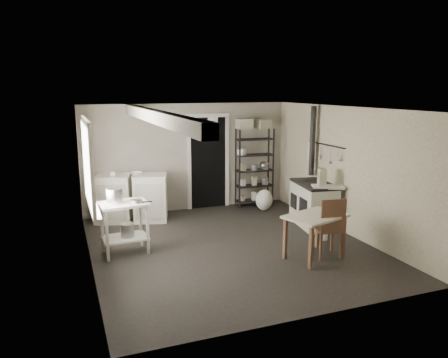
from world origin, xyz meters
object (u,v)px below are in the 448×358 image
object	(u,v)px
flour_sack	(264,199)
chair	(327,226)
base_cabinets	(132,198)
stove	(314,203)
prep_table	(125,230)
work_table	(315,234)
stockpot	(115,197)
shelf_rack	(254,164)

from	to	relation	value
flour_sack	chair	bearing A→B (deg)	-94.83
base_cabinets	stove	world-z (taller)	base_cabinets
prep_table	work_table	size ratio (longest dim) A/B	0.93
stove	flour_sack	xyz separation A→B (m)	(-0.42, 1.30, -0.20)
work_table	chair	world-z (taller)	chair
prep_table	stove	xyz separation A→B (m)	(3.62, 0.21, 0.04)
stove	stockpot	bearing A→B (deg)	-169.46
stockpot	chair	bearing A→B (deg)	-22.38
stockpot	flour_sack	xyz separation A→B (m)	(3.33, 1.46, -0.70)
stockpot	stove	distance (m)	3.78
shelf_rack	work_table	distance (m)	3.26
work_table	stockpot	bearing A→B (deg)	156.10
stockpot	base_cabinets	bearing A→B (deg)	72.82
stockpot	flour_sack	world-z (taller)	stockpot
base_cabinets	chair	distance (m)	3.94
stockpot	work_table	world-z (taller)	stockpot
base_cabinets	stove	xyz separation A→B (m)	(3.21, -1.55, -0.02)
chair	flour_sack	bearing A→B (deg)	94.71
chair	flour_sack	xyz separation A→B (m)	(0.23, 2.74, -0.24)
shelf_rack	stove	distance (m)	1.88
prep_table	flour_sack	distance (m)	3.55
stove	shelf_rack	bearing A→B (deg)	112.72
shelf_rack	stove	world-z (taller)	shelf_rack
shelf_rack	work_table	xyz separation A→B (m)	(-0.42, -3.18, -0.57)
base_cabinets	flour_sack	xyz separation A→B (m)	(2.80, -0.25, -0.22)
base_cabinets	stove	size ratio (longest dim) A/B	1.34
flour_sack	prep_table	bearing A→B (deg)	-154.76
stockpot	prep_table	bearing A→B (deg)	-21.15
prep_table	flour_sack	size ratio (longest dim) A/B	1.85
stove	chair	size ratio (longest dim) A/B	1.11
stockpot	shelf_rack	world-z (taller)	shelf_rack
work_table	flour_sack	bearing A→B (deg)	80.48
prep_table	shelf_rack	bearing A→B (deg)	31.77
stockpot	flour_sack	distance (m)	3.70
stockpot	base_cabinets	world-z (taller)	stockpot
stockpot	flour_sack	size ratio (longest dim) A/B	0.60
stove	chair	bearing A→B (deg)	-106.18
chair	prep_table	bearing A→B (deg)	167.11
work_table	flour_sack	world-z (taller)	work_table
flour_sack	shelf_rack	bearing A→B (deg)	95.26
shelf_rack	work_table	bearing A→B (deg)	-93.28
stockpot	shelf_rack	bearing A→B (deg)	30.17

